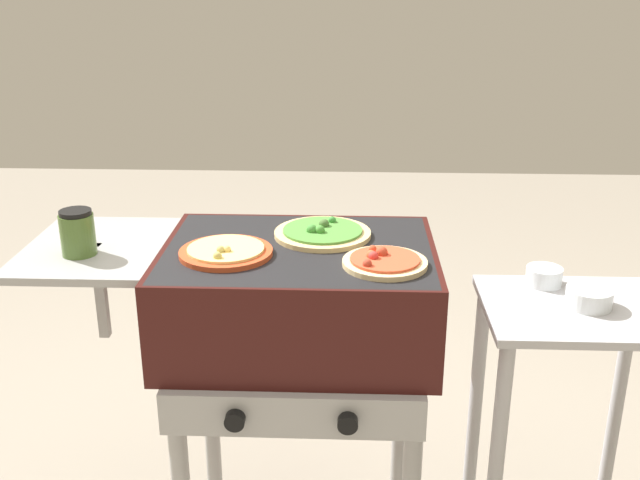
# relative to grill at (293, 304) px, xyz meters

# --- Properties ---
(grill) EXTENTS (0.96, 0.53, 0.90)m
(grill) POSITION_rel_grill_xyz_m (0.00, 0.00, 0.00)
(grill) COLOR #38110F
(grill) RESTS_ON ground_plane
(pizza_cheese) EXTENTS (0.21, 0.21, 0.03)m
(pizza_cheese) POSITION_rel_grill_xyz_m (-0.15, -0.05, 0.15)
(pizza_cheese) COLOR #C64723
(pizza_cheese) RESTS_ON grill
(pizza_veggie) EXTENTS (0.24, 0.24, 0.04)m
(pizza_veggie) POSITION_rel_grill_xyz_m (0.07, 0.09, 0.15)
(pizza_veggie) COLOR #E0C17F
(pizza_veggie) RESTS_ON grill
(pizza_pepperoni) EXTENTS (0.19, 0.19, 0.04)m
(pizza_pepperoni) POSITION_rel_grill_xyz_m (0.21, -0.10, 0.15)
(pizza_pepperoni) COLOR beige
(pizza_pepperoni) RESTS_ON grill
(sauce_jar) EXTENTS (0.08, 0.08, 0.11)m
(sauce_jar) POSITION_rel_grill_xyz_m (-0.48, -0.06, 0.20)
(sauce_jar) COLOR #4C6B2D
(sauce_jar) RESTS_ON grill
(prep_table) EXTENTS (0.44, 0.36, 0.76)m
(prep_table) POSITION_rel_grill_xyz_m (0.67, 0.00, -0.21)
(prep_table) COLOR #B2B2B7
(prep_table) RESTS_ON ground_plane
(topping_bowl_near) EXTENTS (0.09, 0.09, 0.04)m
(topping_bowl_near) POSITION_rel_grill_xyz_m (0.62, 0.13, 0.03)
(topping_bowl_near) COLOR silver
(topping_bowl_near) RESTS_ON prep_table
(topping_bowl_far) EXTENTS (0.11, 0.11, 0.04)m
(topping_bowl_far) POSITION_rel_grill_xyz_m (0.70, 0.01, 0.03)
(topping_bowl_far) COLOR silver
(topping_bowl_far) RESTS_ON prep_table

